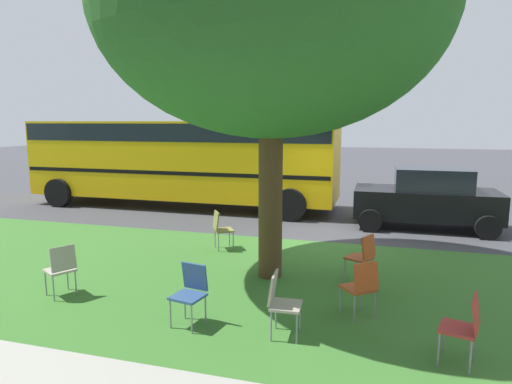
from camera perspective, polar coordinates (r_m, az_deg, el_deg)
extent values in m
plane|color=#424247|center=(10.97, 8.38, -6.13)|extent=(80.00, 80.00, 0.00)
cube|color=#3D752D|center=(7.96, 5.28, -12.04)|extent=(48.00, 6.00, 0.01)
cylinder|color=brown|center=(8.00, 1.90, 0.60)|extent=(0.44, 0.44, 3.37)
ellipsoid|color=#2D6B28|center=(8.15, 2.02, 23.02)|extent=(6.11, 6.11, 4.52)
cube|color=olive|center=(9.99, -4.20, -4.96)|extent=(0.57, 0.57, 0.04)
cube|color=olive|center=(9.90, -5.23, -3.68)|extent=(0.29, 0.38, 0.40)
cylinder|color=gray|center=(9.92, -2.98, -6.42)|extent=(0.02, 0.02, 0.42)
cylinder|color=gray|center=(10.26, -3.49, -5.90)|extent=(0.02, 0.02, 0.42)
cylinder|color=gray|center=(9.85, -4.91, -6.57)|extent=(0.02, 0.02, 0.42)
cylinder|color=gray|center=(10.18, -5.35, -6.04)|extent=(0.02, 0.02, 0.42)
cube|color=#B7332D|center=(5.96, 24.75, -15.84)|extent=(0.50, 0.51, 0.04)
cube|color=#B7332D|center=(5.85, 26.71, -13.88)|extent=(0.19, 0.41, 0.40)
cylinder|color=gray|center=(6.23, 23.19, -16.92)|extent=(0.02, 0.02, 0.42)
cylinder|color=gray|center=(5.91, 22.66, -18.36)|extent=(0.02, 0.02, 0.42)
cylinder|color=gray|center=(6.21, 26.44, -17.26)|extent=(0.02, 0.02, 0.42)
cylinder|color=gray|center=(5.88, 26.11, -18.75)|extent=(0.02, 0.02, 0.42)
cube|color=#ADA393|center=(6.07, 3.93, -14.51)|extent=(0.42, 0.44, 0.04)
cube|color=#ADA393|center=(6.00, 2.22, -12.28)|extent=(0.11, 0.40, 0.40)
cylinder|color=gray|center=(5.98, 5.31, -17.32)|extent=(0.02, 0.02, 0.42)
cylinder|color=gray|center=(6.30, 5.76, -15.88)|extent=(0.02, 0.02, 0.42)
cylinder|color=gray|center=(6.03, 1.96, -17.06)|extent=(0.02, 0.02, 0.42)
cylinder|color=gray|center=(6.35, 2.59, -15.65)|extent=(0.02, 0.02, 0.42)
cube|color=#C64C1E|center=(6.80, 13.12, -12.06)|extent=(0.58, 0.58, 0.04)
cube|color=#C64C1E|center=(6.58, 14.14, -10.60)|extent=(0.36, 0.32, 0.40)
cylinder|color=gray|center=(7.11, 13.43, -13.09)|extent=(0.02, 0.02, 0.42)
cylinder|color=gray|center=(6.92, 10.96, -13.67)|extent=(0.02, 0.02, 0.42)
cylinder|color=gray|center=(6.86, 15.17, -14.00)|extent=(0.02, 0.02, 0.42)
cylinder|color=gray|center=(6.66, 12.65, -14.64)|extent=(0.02, 0.02, 0.42)
cube|color=#ADA393|center=(8.06, -24.15, -9.24)|extent=(0.55, 0.56, 0.04)
cube|color=#ADA393|center=(7.83, -23.80, -7.92)|extent=(0.27, 0.39, 0.40)
cylinder|color=gray|center=(8.34, -23.30, -10.23)|extent=(0.02, 0.02, 0.42)
cylinder|color=gray|center=(8.23, -25.66, -10.66)|extent=(0.02, 0.02, 0.42)
cylinder|color=gray|center=(8.04, -22.39, -10.89)|extent=(0.02, 0.02, 0.42)
cylinder|color=gray|center=(7.93, -24.83, -11.35)|extent=(0.02, 0.02, 0.42)
cube|color=#C64C1E|center=(8.22, 13.24, -8.32)|extent=(0.55, 0.56, 0.04)
cube|color=#C64C1E|center=(8.07, 14.42, -6.92)|extent=(0.26, 0.39, 0.40)
cylinder|color=gray|center=(8.52, 12.80, -9.30)|extent=(0.02, 0.02, 0.42)
cylinder|color=gray|center=(8.22, 11.50, -9.93)|extent=(0.02, 0.02, 0.42)
cylinder|color=gray|center=(8.36, 14.84, -9.73)|extent=(0.02, 0.02, 0.42)
cylinder|color=gray|center=(8.06, 13.59, -10.40)|extent=(0.02, 0.02, 0.42)
cube|color=#335184|center=(6.41, -8.86, -13.29)|extent=(0.49, 0.47, 0.04)
cube|color=#335184|center=(6.46, -7.97, -10.80)|extent=(0.41, 0.16, 0.40)
cylinder|color=gray|center=(6.47, -11.06, -15.32)|extent=(0.02, 0.02, 0.42)
cylinder|color=gray|center=(6.27, -8.36, -16.06)|extent=(0.02, 0.02, 0.42)
cylinder|color=gray|center=(6.72, -9.23, -14.32)|extent=(0.02, 0.02, 0.42)
cylinder|color=gray|center=(6.53, -6.58, -14.98)|extent=(0.02, 0.02, 0.42)
cube|color=black|center=(12.73, 21.10, -1.39)|extent=(3.70, 1.64, 0.76)
cube|color=#1E232B|center=(12.65, 21.94, 1.48)|extent=(1.90, 1.44, 0.64)
cylinder|color=black|center=(11.89, 14.62, -3.64)|extent=(0.60, 0.18, 0.60)
cylinder|color=black|center=(13.60, 14.80, -2.06)|extent=(0.60, 0.18, 0.60)
cylinder|color=black|center=(12.18, 27.94, -4.13)|extent=(0.60, 0.18, 0.60)
cylinder|color=black|center=(13.85, 26.47, -2.53)|extent=(0.60, 0.18, 0.60)
cube|color=yellow|center=(15.07, -9.63, 4.29)|extent=(10.40, 2.44, 2.50)
cube|color=black|center=(15.10, -9.60, 2.97)|extent=(10.30, 2.46, 0.12)
cube|color=black|center=(15.02, -9.73, 7.72)|extent=(10.30, 2.46, 0.56)
cylinder|color=black|center=(16.32, -24.27, -0.09)|extent=(0.96, 0.28, 0.96)
cylinder|color=black|center=(18.29, -19.21, 1.13)|extent=(0.96, 0.28, 0.96)
cylinder|color=black|center=(12.76, 4.45, -1.68)|extent=(0.96, 0.28, 0.96)
cylinder|color=black|center=(15.21, 6.33, 0.05)|extent=(0.96, 0.28, 0.96)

